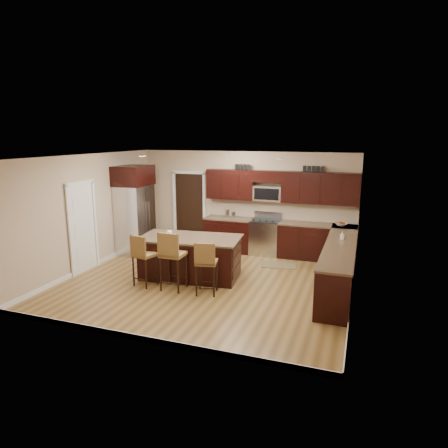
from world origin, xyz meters
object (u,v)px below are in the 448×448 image
at_px(range, 265,237).
at_px(stool_left, 143,254).
at_px(stool_mid, 171,254).
at_px(stool_right, 206,262).
at_px(island, 190,258).
at_px(refrigerator, 135,209).

relative_size(range, stool_left, 1.00).
distance_m(stool_mid, stool_right, 0.75).
relative_size(range, stool_mid, 0.90).
height_order(range, stool_right, range).
xyz_separation_m(range, island, (-1.16, -2.29, -0.04)).
height_order(stool_left, stool_right, stool_left).
relative_size(island, stool_left, 2.09).
xyz_separation_m(stool_left, refrigerator, (-1.44, 2.05, 0.51)).
relative_size(stool_left, refrigerator, 0.47).
xyz_separation_m(island, stool_mid, (-0.03, -0.85, 0.34)).
xyz_separation_m(range, stool_left, (-1.86, -3.14, 0.22)).
relative_size(stool_left, stool_right, 1.02).
bearing_deg(refrigerator, range, 18.22).
distance_m(stool_right, refrigerator, 3.56).
bearing_deg(refrigerator, stool_left, -54.96).
distance_m(island, refrigerator, 2.58).
distance_m(stool_left, refrigerator, 2.56).
height_order(stool_left, refrigerator, refrigerator).
bearing_deg(refrigerator, stool_right, -35.62).
relative_size(range, island, 0.48).
bearing_deg(stool_mid, stool_left, 179.19).
bearing_deg(stool_mid, island, 87.90).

